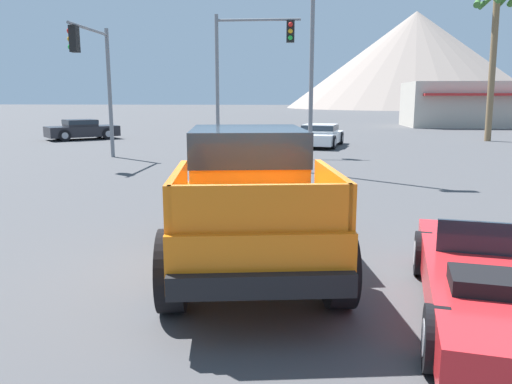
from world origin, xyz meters
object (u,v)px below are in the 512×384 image
at_px(parked_car_dark, 82,129).
at_px(traffic_light_crosswalk, 248,58).
at_px(red_convertible_car, 509,288).
at_px(palm_tree_tall, 497,24).
at_px(traffic_light_main, 94,66).
at_px(parked_car_white, 320,135).
at_px(orange_pickup_truck, 249,187).
at_px(street_lamp_post, 312,21).

relative_size(parked_car_dark, traffic_light_crosswalk, 0.71).
distance_m(red_convertible_car, palm_tree_tall, 26.55).
height_order(traffic_light_crosswalk, palm_tree_tall, palm_tree_tall).
xyz_separation_m(traffic_light_main, traffic_light_crosswalk, (5.59, 3.24, 0.52)).
bearing_deg(parked_car_white, orange_pickup_truck, -83.24).
bearing_deg(traffic_light_main, orange_pickup_truck, 31.54).
distance_m(red_convertible_car, traffic_light_crosswalk, 17.86).
bearing_deg(street_lamp_post, parked_car_dark, 137.11).
relative_size(orange_pickup_truck, traffic_light_crosswalk, 0.91).
relative_size(parked_car_white, palm_tree_tall, 0.54).
bearing_deg(palm_tree_tall, traffic_light_main, -149.96).
bearing_deg(orange_pickup_truck, red_convertible_car, -41.31).
distance_m(orange_pickup_truck, parked_car_dark, 24.64).
relative_size(street_lamp_post, palm_tree_tall, 0.94).
height_order(red_convertible_car, palm_tree_tall, palm_tree_tall).
height_order(orange_pickup_truck, parked_car_dark, orange_pickup_truck).
bearing_deg(orange_pickup_truck, traffic_light_crosswalk, 87.75).
xyz_separation_m(orange_pickup_truck, traffic_light_main, (-7.09, 11.56, 2.52)).
height_order(traffic_light_main, traffic_light_crosswalk, traffic_light_crosswalk).
relative_size(parked_car_white, traffic_light_crosswalk, 0.77).
bearing_deg(traffic_light_main, palm_tree_tall, 120.04).
distance_m(traffic_light_crosswalk, street_lamp_post, 6.33).
height_order(traffic_light_main, street_lamp_post, street_lamp_post).
bearing_deg(parked_car_dark, traffic_light_crosswalk, 18.71).
bearing_deg(parked_car_dark, traffic_light_main, -12.21).
relative_size(orange_pickup_truck, red_convertible_car, 1.21).
bearing_deg(street_lamp_post, orange_pickup_truck, -97.09).
relative_size(parked_car_dark, palm_tree_tall, 0.50).
distance_m(parked_car_dark, palm_tree_tall, 24.49).
xyz_separation_m(traffic_light_crosswalk, street_lamp_post, (2.63, -5.71, 0.68)).
bearing_deg(parked_car_dark, parked_car_white, 38.18).
distance_m(red_convertible_car, traffic_light_main, 17.31).
relative_size(red_convertible_car, parked_car_dark, 1.06).
xyz_separation_m(red_convertible_car, parked_car_white, (-1.24, 20.37, 0.18)).
height_order(orange_pickup_truck, traffic_light_main, traffic_light_main).
xyz_separation_m(parked_car_dark, traffic_light_crosswalk, (10.66, -6.63, 3.57)).
relative_size(orange_pickup_truck, palm_tree_tall, 0.63).
bearing_deg(red_convertible_car, palm_tree_tall, 81.66).
bearing_deg(red_convertible_car, traffic_light_main, 137.73).
distance_m(parked_car_dark, traffic_light_crosswalk, 13.05).
height_order(orange_pickup_truck, parked_car_white, orange_pickup_truck).
bearing_deg(traffic_light_main, parked_car_dark, -152.82).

